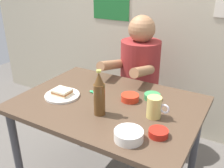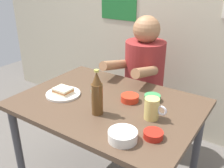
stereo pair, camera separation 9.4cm
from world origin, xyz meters
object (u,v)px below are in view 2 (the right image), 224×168
Objects in this scene: dining_table at (108,115)px; stool at (142,111)px; person_seated at (144,67)px; plate_orange at (63,94)px; beer_mug at (152,109)px; beer_bottle at (97,94)px; sandwich at (63,90)px; dip_bowl_green at (152,97)px.

stool is (-0.07, 0.63, -0.30)m from dining_table.
person_seated is 0.74m from plate_orange.
plate_orange is 1.75× the size of beer_mug.
beer_bottle is (0.03, -0.15, 0.21)m from dining_table.
plate_orange is at bearing -106.96° from stool.
sandwich is (-0.29, -0.08, 0.13)m from dining_table.
person_seated reaches higher than sandwich.
sandwich reaches higher than dip_bowl_green.
dip_bowl_green is at bearing 59.69° from beer_bottle.
stool is 4.50× the size of dip_bowl_green.
dining_table is 0.70m from stool.
plate_orange is 0.84× the size of beer_bottle.
beer_mug reaches higher than stool.
beer_bottle reaches higher than plate_orange.
dining_table is 0.35m from beer_mug.
sandwich is 1.10× the size of dip_bowl_green.
sandwich is at bearing -106.96° from stool.
person_seated is 6.54× the size of sandwich.
person_seated reaches higher than plate_orange.
dip_bowl_green reaches higher than dining_table.
stool is 0.42m from person_seated.
dining_table is 11.00× the size of dip_bowl_green.
beer_mug is at bearing 5.60° from sandwich.
person_seated reaches higher than beer_mug.
beer_bottle is 2.62× the size of dip_bowl_green.
plate_orange is at bearing -174.40° from beer_mug.
beer_bottle is at bearing -10.94° from sandwich.
sandwich is (0.00, 0.00, 0.02)m from plate_orange.
beer_mug reaches higher than sandwich.
dining_table is 0.33m from sandwich.
dining_table is at bearing -83.40° from person_seated.
stool is 3.57× the size of beer_mug.
beer_mug is at bearing -59.90° from stool.
person_seated reaches higher than dining_table.
beer_bottle is at bearing -156.18° from beer_mug.
beer_mug is 0.31m from beer_bottle.
stool is at bearing 73.04° from plate_orange.
beer_mug is at bearing -4.57° from dining_table.
dip_bowl_green is (0.29, -0.46, 0.41)m from stool.
sandwich is 0.42× the size of beer_bottle.
beer_mug is 0.48× the size of beer_bottle.
dining_table is 0.63m from person_seated.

